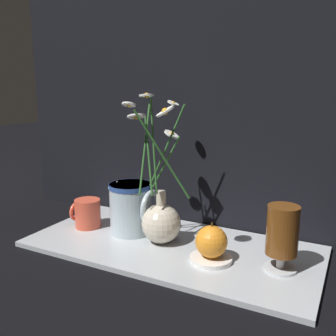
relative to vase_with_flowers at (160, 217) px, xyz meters
The scene contains 9 objects.
ground_plane 0.09m from the vase_with_flowers, 10.88° to the left, with size 6.00×6.00×0.00m, color black.
shelf 0.08m from the vase_with_flowers, 10.88° to the left, with size 0.72×0.34×0.01m.
backdrop_wall 0.51m from the vase_with_flowers, 81.62° to the left, with size 1.22×0.02×1.10m.
vase_with_flowers is the anchor object (origin of this frame).
yellow_mug 0.24m from the vase_with_flowers, behind, with size 0.08×0.07×0.08m.
ceramic_pitcher 0.11m from the vase_with_flowers, 164.62° to the left, with size 0.14×0.11×0.15m.
tea_glass 0.30m from the vase_with_flowers, ahead, with size 0.07×0.07×0.14m.
saucer_plate 0.17m from the vase_with_flowers, 12.91° to the right, with size 0.10×0.10×0.01m.
orange_fruit 0.16m from the vase_with_flowers, 12.91° to the right, with size 0.07×0.07×0.08m.
Camera 1 is at (0.40, -0.78, 0.40)m, focal length 40.00 mm.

